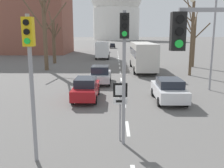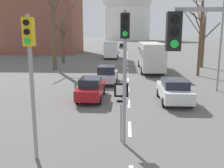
{
  "view_description": "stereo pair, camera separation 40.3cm",
  "coord_description": "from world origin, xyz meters",
  "px_view_note": "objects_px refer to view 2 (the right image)",
  "views": [
    {
      "loc": [
        -0.62,
        -3.45,
        4.57
      ],
      "look_at": [
        -0.74,
        5.81,
        2.71
      ],
      "focal_mm": 40.0,
      "sensor_mm": 36.0,
      "label": 1
    },
    {
      "loc": [
        -0.21,
        -3.43,
        4.57
      ],
      "look_at": [
        -0.74,
        5.81,
        2.71
      ],
      "focal_mm": 40.0,
      "sensor_mm": 36.0,
      "label": 2
    }
  ],
  "objects_px": {
    "route_sign_post": "(121,101)",
    "street_lamp_right": "(216,34)",
    "delivery_truck": "(111,49)",
    "sedan_far_left": "(174,90)",
    "sedan_near_right": "(107,74)",
    "sedan_near_left": "(114,49)",
    "city_bus": "(150,54)",
    "sedan_mid_centre": "(91,88)",
    "traffic_signal_near_left": "(30,62)",
    "sedan_far_right": "(122,46)",
    "traffic_signal_centre_tall": "(125,54)"
  },
  "relations": [
    {
      "from": "sedan_near_right",
      "to": "sedan_near_left",
      "type": "bearing_deg",
      "value": 91.98
    },
    {
      "from": "sedan_mid_centre",
      "to": "sedan_far_right",
      "type": "xyz_separation_m",
      "value": [
        1.16,
        64.92,
        0.0
      ]
    },
    {
      "from": "sedan_far_right",
      "to": "city_bus",
      "type": "relative_size",
      "value": 0.37
    },
    {
      "from": "traffic_signal_near_left",
      "to": "delivery_truck",
      "type": "bearing_deg",
      "value": 89.24
    },
    {
      "from": "sedan_far_right",
      "to": "traffic_signal_centre_tall",
      "type": "bearing_deg",
      "value": -89.01
    },
    {
      "from": "traffic_signal_centre_tall",
      "to": "sedan_far_left",
      "type": "bearing_deg",
      "value": 64.1
    },
    {
      "from": "traffic_signal_near_left",
      "to": "street_lamp_right",
      "type": "height_order",
      "value": "street_lamp_right"
    },
    {
      "from": "sedan_far_left",
      "to": "city_bus",
      "type": "xyz_separation_m",
      "value": [
        -0.25,
        14.84,
        1.24
      ]
    },
    {
      "from": "sedan_near_left",
      "to": "sedan_far_right",
      "type": "xyz_separation_m",
      "value": [
        1.93,
        17.37,
        -0.02
      ]
    },
    {
      "from": "sedan_mid_centre",
      "to": "city_bus",
      "type": "bearing_deg",
      "value": 69.09
    },
    {
      "from": "traffic_signal_near_left",
      "to": "delivery_truck",
      "type": "relative_size",
      "value": 0.72
    },
    {
      "from": "sedan_near_right",
      "to": "delivery_truck",
      "type": "distance_m",
      "value": 24.19
    },
    {
      "from": "sedan_near_left",
      "to": "delivery_truck",
      "type": "height_order",
      "value": "delivery_truck"
    },
    {
      "from": "route_sign_post",
      "to": "sedan_near_right",
      "type": "xyz_separation_m",
      "value": [
        -1.6,
        12.86,
        -0.95
      ]
    },
    {
      "from": "traffic_signal_centre_tall",
      "to": "city_bus",
      "type": "bearing_deg",
      "value": 81.91
    },
    {
      "from": "sedan_far_right",
      "to": "delivery_truck",
      "type": "xyz_separation_m",
      "value": [
        -1.48,
        -34.92,
        0.9
      ]
    },
    {
      "from": "sedan_near_right",
      "to": "sedan_mid_centre",
      "type": "height_order",
      "value": "sedan_near_right"
    },
    {
      "from": "street_lamp_right",
      "to": "delivery_truck",
      "type": "height_order",
      "value": "street_lamp_right"
    },
    {
      "from": "traffic_signal_centre_tall",
      "to": "sedan_near_right",
      "type": "height_order",
      "value": "traffic_signal_centre_tall"
    },
    {
      "from": "sedan_far_left",
      "to": "traffic_signal_centre_tall",
      "type": "bearing_deg",
      "value": -115.9
    },
    {
      "from": "street_lamp_right",
      "to": "sedan_near_right",
      "type": "relative_size",
      "value": 1.62
    },
    {
      "from": "sedan_near_left",
      "to": "delivery_truck",
      "type": "bearing_deg",
      "value": -88.55
    },
    {
      "from": "route_sign_post",
      "to": "sedan_near_right",
      "type": "height_order",
      "value": "route_sign_post"
    },
    {
      "from": "sedan_near_right",
      "to": "traffic_signal_centre_tall",
      "type": "bearing_deg",
      "value": -82.49
    },
    {
      "from": "traffic_signal_centre_tall",
      "to": "sedan_far_left",
      "type": "height_order",
      "value": "traffic_signal_centre_tall"
    },
    {
      "from": "sedan_far_left",
      "to": "city_bus",
      "type": "distance_m",
      "value": 14.89
    },
    {
      "from": "sedan_near_left",
      "to": "city_bus",
      "type": "height_order",
      "value": "city_bus"
    },
    {
      "from": "traffic_signal_near_left",
      "to": "sedan_far_right",
      "type": "xyz_separation_m",
      "value": [
        1.99,
        73.69,
        -2.84
      ]
    },
    {
      "from": "sedan_near_left",
      "to": "sedan_near_right",
      "type": "relative_size",
      "value": 0.85
    },
    {
      "from": "traffic_signal_centre_tall",
      "to": "sedan_far_right",
      "type": "height_order",
      "value": "traffic_signal_centre_tall"
    },
    {
      "from": "sedan_near_left",
      "to": "sedan_far_right",
      "type": "distance_m",
      "value": 17.48
    },
    {
      "from": "sedan_far_left",
      "to": "sedan_far_right",
      "type": "distance_m",
      "value": 65.54
    },
    {
      "from": "street_lamp_right",
      "to": "sedan_far_left",
      "type": "distance_m",
      "value": 6.4
    },
    {
      "from": "traffic_signal_near_left",
      "to": "city_bus",
      "type": "relative_size",
      "value": 0.48
    },
    {
      "from": "traffic_signal_centre_tall",
      "to": "sedan_near_left",
      "type": "bearing_deg",
      "value": 93.31
    },
    {
      "from": "sedan_far_left",
      "to": "delivery_truck",
      "type": "bearing_deg",
      "value": 101.26
    },
    {
      "from": "sedan_near_right",
      "to": "sedan_mid_centre",
      "type": "xyz_separation_m",
      "value": [
        -0.68,
        -5.84,
        -0.05
      ]
    },
    {
      "from": "street_lamp_right",
      "to": "sedan_far_right",
      "type": "distance_m",
      "value": 62.48
    },
    {
      "from": "street_lamp_right",
      "to": "sedan_far_left",
      "type": "bearing_deg",
      "value": -136.29
    },
    {
      "from": "sedan_near_left",
      "to": "sedan_far_right",
      "type": "bearing_deg",
      "value": 83.67
    },
    {
      "from": "sedan_near_left",
      "to": "city_bus",
      "type": "xyz_separation_m",
      "value": [
        6.26,
        -33.16,
        1.23
      ]
    },
    {
      "from": "route_sign_post",
      "to": "sedan_near_left",
      "type": "distance_m",
      "value": 54.66
    },
    {
      "from": "traffic_signal_near_left",
      "to": "sedan_near_right",
      "type": "xyz_separation_m",
      "value": [
        1.51,
        14.61,
        -2.79
      ]
    },
    {
      "from": "sedan_far_right",
      "to": "delivery_truck",
      "type": "distance_m",
      "value": 34.97
    },
    {
      "from": "sedan_far_left",
      "to": "delivery_truck",
      "type": "xyz_separation_m",
      "value": [
        -6.07,
        30.45,
        0.89
      ]
    },
    {
      "from": "route_sign_post",
      "to": "sedan_far_right",
      "type": "relative_size",
      "value": 0.66
    },
    {
      "from": "sedan_mid_centre",
      "to": "delivery_truck",
      "type": "xyz_separation_m",
      "value": [
        -0.32,
        30.0,
        0.91
      ]
    },
    {
      "from": "traffic_signal_centre_tall",
      "to": "delivery_truck",
      "type": "bearing_deg",
      "value": 94.19
    },
    {
      "from": "sedan_near_left",
      "to": "traffic_signal_centre_tall",
      "type": "bearing_deg",
      "value": -86.69
    },
    {
      "from": "route_sign_post",
      "to": "street_lamp_right",
      "type": "distance_m",
      "value": 12.75
    }
  ]
}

